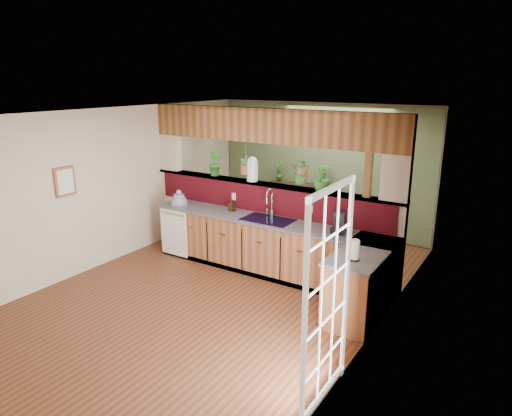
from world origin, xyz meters
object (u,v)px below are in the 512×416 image
Objects in this scene: faucet at (270,202)px; coffee_maker at (339,224)px; shelving_console at (302,206)px; glass_jar at (252,169)px; paper_towel at (355,250)px; soap_dispenser at (232,205)px; dish_stack at (179,200)px.

coffee_maker is at bearing -7.28° from faucet.
shelving_console is at bearing 108.68° from coffee_maker.
glass_jar is 2.19m from shelving_console.
paper_towel is at bearing -29.14° from faucet.
soap_dispenser reaches higher than shelving_console.
dish_stack reaches higher than shelving_console.
paper_towel is at bearing -28.22° from glass_jar.
soap_dispenser is 0.51× the size of glass_jar.
dish_stack is 0.72× the size of glass_jar.
paper_towel is at bearing -12.57° from dish_stack.
coffee_maker is 0.22× the size of shelving_console.
faucet is 1.26m from coffee_maker.
coffee_maker is 1.02m from paper_towel.
faucet is at bearing 154.17° from coffee_maker.
paper_towel is (3.56, -0.79, 0.04)m from dish_stack.
paper_towel reaches higher than soap_dispenser.
soap_dispenser is (-0.71, -0.06, -0.15)m from faucet.
faucet is 1.70× the size of paper_towel.
dish_stack is 1.48m from glass_jar.
glass_jar is (-2.29, 1.23, 0.57)m from paper_towel.
faucet is 0.34× the size of shelving_console.
glass_jar is at bearing 151.78° from paper_towel.
dish_stack is at bearing -172.99° from faucet.
coffee_maker is at bearing 123.71° from paper_towel.
paper_towel is (2.52, -0.95, 0.02)m from soap_dispenser.
coffee_maker is at bearing -2.91° from soap_dispenser.
dish_stack is 1.05m from soap_dispenser.
coffee_maker is at bearing -12.40° from glass_jar.
paper_towel is 0.67× the size of glass_jar.
glass_jar is (1.27, 0.43, 0.62)m from dish_stack.
soap_dispenser is 0.15× the size of shelving_console.
soap_dispenser is at bearing -129.85° from glass_jar.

